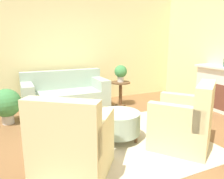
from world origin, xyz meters
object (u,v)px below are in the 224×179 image
couch (66,96)px  armchair_left (72,146)px  ottoman_table (118,123)px  armchair_right (185,123)px  potted_plant_floor (6,104)px  side_table (121,90)px  potted_plant_on_side_table (121,72)px

couch → armchair_left: (-0.54, -2.65, 0.05)m
couch → ottoman_table: 2.05m
armchair_left → armchair_right: bearing=0.0°
armchair_right → potted_plant_floor: armchair_right is taller
side_table → potted_plant_on_side_table: bearing=0.0°
couch → potted_plant_on_side_table: 1.43m
ottoman_table → side_table: 1.97m
couch → side_table: (1.31, -0.29, 0.08)m
armchair_right → side_table: (0.11, 2.36, 0.02)m
armchair_right → couch: bearing=114.3°
couch → potted_plant_floor: 1.33m
couch → armchair_right: bearing=-65.7°
side_table → potted_plant_floor: potted_plant_floor is taller
armchair_right → side_table: armchair_right is taller
side_table → potted_plant_floor: size_ratio=0.87×
side_table → potted_plant_on_side_table: size_ratio=1.45×
couch → potted_plant_on_side_table: size_ratio=4.62×
armchair_left → side_table: (1.85, 2.36, 0.02)m
ottoman_table → side_table: side_table is taller
couch → potted_plant_on_side_table: (1.31, -0.29, 0.51)m
armchair_right → potted_plant_on_side_table: 2.41m
armchair_right → potted_plant_on_side_table: size_ratio=2.76×
couch → side_table: couch is taller
ottoman_table → armchair_right: bearing=-37.8°
couch → potted_plant_floor: (-1.25, -0.45, 0.07)m
potted_plant_floor → ottoman_table: bearing=-43.9°
armchair_right → potted_plant_floor: (-2.44, 2.20, 0.02)m
couch → potted_plant_floor: size_ratio=2.76×
armchair_left → ottoman_table: armchair_left is taller
armchair_right → ottoman_table: 1.03m
potted_plant_on_side_table → potted_plant_floor: 2.60m
armchair_right → potted_plant_floor: 3.29m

